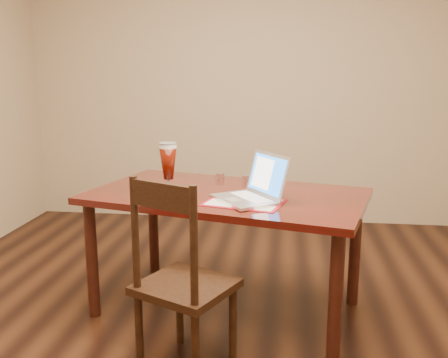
# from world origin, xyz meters

# --- Properties ---
(ground) EXTENTS (5.00, 5.00, 0.00)m
(ground) POSITION_xyz_m (0.00, 0.00, 0.00)
(ground) COLOR black
(ground) RESTS_ON ground
(room_shell) EXTENTS (4.51, 5.01, 2.71)m
(room_shell) POSITION_xyz_m (0.00, 0.00, 1.76)
(room_shell) COLOR tan
(room_shell) RESTS_ON ground
(dining_table) EXTENTS (1.80, 1.29, 1.06)m
(dining_table) POSITION_xyz_m (-0.05, 0.49, 0.68)
(dining_table) COLOR #4E0B0A
(dining_table) RESTS_ON ground
(dining_chair) EXTENTS (0.56, 0.55, 1.00)m
(dining_chair) POSITION_xyz_m (-0.19, -0.18, 0.47)
(dining_chair) COLOR #311B0D
(dining_chair) RESTS_ON ground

